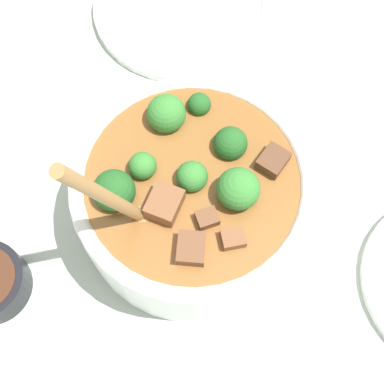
{
  "coord_description": "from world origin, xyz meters",
  "views": [
    {
      "loc": [
        -0.08,
        0.21,
        0.58
      ],
      "look_at": [
        0.0,
        0.0,
        0.07
      ],
      "focal_mm": 50.0,
      "sensor_mm": 36.0,
      "label": 1
    }
  ],
  "objects": [
    {
      "name": "stew_bowl",
      "position": [
        0.0,
        0.0,
        0.06
      ],
      "size": [
        0.25,
        0.25,
        0.26
      ],
      "color": "white",
      "rests_on": "ground_plane"
    },
    {
      "name": "ground_plane",
      "position": [
        0.0,
        0.0,
        0.0
      ],
      "size": [
        4.0,
        4.0,
        0.0
      ],
      "primitive_type": "plane",
      "color": "#ADBCAD"
    },
    {
      "name": "empty_plate",
      "position": [
        0.12,
        -0.28,
        0.01
      ],
      "size": [
        0.25,
        0.25,
        0.02
      ],
      "color": "white",
      "rests_on": "ground_plane"
    }
  ]
}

